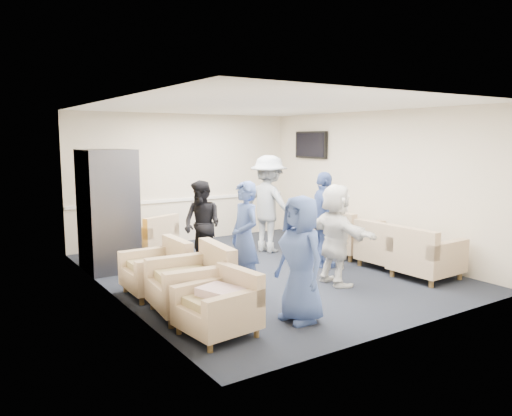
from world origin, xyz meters
TOP-DOWN VIEW (x-y plane):
  - floor at (0.00, 0.00)m, footprint 6.00×6.00m
  - ceiling at (0.00, 0.00)m, footprint 6.00×6.00m
  - back_wall at (0.00, 3.00)m, footprint 5.00×0.02m
  - front_wall at (0.00, -3.00)m, footprint 5.00×0.02m
  - left_wall at (-2.50, 0.00)m, footprint 0.02×6.00m
  - right_wall at (2.50, 0.00)m, footprint 0.02×6.00m
  - chair_rail at (0.00, 2.98)m, footprint 4.98×0.04m
  - tv at (2.44, 1.80)m, footprint 0.10×1.00m
  - armchair_left_near at (-1.92, -1.95)m, footprint 0.85×0.85m
  - armchair_left_mid at (-1.85, -1.14)m, footprint 0.99×0.99m
  - armchair_left_far at (-1.92, -0.17)m, footprint 0.82×0.82m
  - armchair_right_near at (1.84, -1.73)m, footprint 0.92×0.92m
  - armchair_right_midnear at (1.90, -0.93)m, footprint 0.91×0.91m
  - armchair_right_midfar at (1.93, 0.08)m, footprint 0.97×0.97m
  - armchair_right_far at (2.00, 0.78)m, footprint 0.96×0.96m
  - armchair_corner at (-1.11, 2.20)m, footprint 1.05×1.05m
  - vending_machine at (-2.09, 1.56)m, footprint 0.82×0.95m
  - backpack at (-1.29, -0.37)m, footprint 0.28×0.22m
  - pillow at (-1.92, -1.96)m, footprint 0.49×0.56m
  - person_front_left at (-0.91, -2.10)m, footprint 0.50×0.76m
  - person_mid_left at (-0.88, -0.80)m, footprint 0.42×0.61m
  - person_back_left at (-0.77, 0.74)m, footprint 0.79×0.88m
  - person_back_right at (0.89, 1.17)m, footprint 1.04×1.36m
  - person_mid_right at (1.03, -0.28)m, footprint 0.76×1.04m
  - person_front_right at (0.49, -1.18)m, footprint 0.59×1.45m

SIDE VIEW (x-z plane):
  - floor at x=0.00m, z-range 0.00..0.00m
  - backpack at x=-1.29m, z-range 0.01..0.44m
  - armchair_left_near at x=-1.92m, z-range 0.00..0.61m
  - armchair_corner at x=-1.11m, z-range 0.00..0.65m
  - armchair_left_far at x=-1.92m, z-range 0.00..0.65m
  - armchair_right_midnear at x=1.90m, z-range 0.00..0.69m
  - armchair_right_far at x=2.00m, z-range 0.00..0.70m
  - armchair_right_near at x=1.84m, z-range 0.00..0.71m
  - armchair_left_mid at x=-1.85m, z-range 0.00..0.73m
  - armchair_right_midfar at x=1.93m, z-range 0.00..0.74m
  - pillow at x=-1.92m, z-range 0.41..0.54m
  - person_back_left at x=-0.77m, z-range 0.00..1.49m
  - person_front_right at x=0.49m, z-range 0.00..1.53m
  - person_front_left at x=-0.91m, z-range 0.00..1.53m
  - person_mid_left at x=-0.88m, z-range 0.00..1.60m
  - person_mid_right at x=1.03m, z-range 0.00..1.63m
  - chair_rail at x=0.00m, z-range 0.87..0.93m
  - person_back_right at x=0.89m, z-range 0.00..1.87m
  - vending_machine at x=-2.09m, z-range 0.00..2.01m
  - back_wall at x=0.00m, z-range 0.00..2.70m
  - front_wall at x=0.00m, z-range 0.00..2.70m
  - left_wall at x=-2.50m, z-range 0.00..2.70m
  - right_wall at x=2.50m, z-range 0.00..2.70m
  - tv at x=2.44m, z-range 1.76..2.34m
  - ceiling at x=0.00m, z-range 2.70..2.70m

